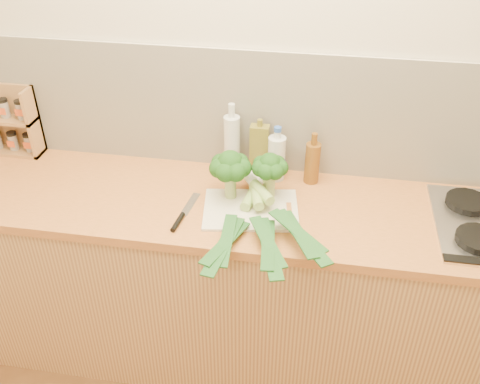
# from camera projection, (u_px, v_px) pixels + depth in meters

# --- Properties ---
(room_shell) EXTENTS (3.50, 3.50, 3.50)m
(room_shell) POSITION_uv_depth(u_px,v_px,m) (261.00, 113.00, 2.27)
(room_shell) COLOR beige
(room_shell) RESTS_ON ground
(counter) EXTENTS (3.20, 0.62, 0.90)m
(counter) POSITION_uv_depth(u_px,v_px,m) (249.00, 283.00, 2.44)
(counter) COLOR tan
(counter) RESTS_ON ground
(chopping_board) EXTENTS (0.41, 0.33, 0.01)m
(chopping_board) POSITION_uv_depth(u_px,v_px,m) (251.00, 210.00, 2.14)
(chopping_board) COLOR beige
(chopping_board) RESTS_ON counter
(broccoli_left) EXTENTS (0.17, 0.17, 0.21)m
(broccoli_left) POSITION_uv_depth(u_px,v_px,m) (230.00, 167.00, 2.13)
(broccoli_left) COLOR #95AB64
(broccoli_left) RESTS_ON chopping_board
(broccoli_right) EXTENTS (0.15, 0.15, 0.20)m
(broccoli_right) POSITION_uv_depth(u_px,v_px,m) (270.00, 168.00, 2.13)
(broccoli_right) COLOR #95AB64
(broccoli_right) RESTS_ON chopping_board
(leek_front) EXTENTS (0.16, 0.68, 0.04)m
(leek_front) POSITION_uv_depth(u_px,v_px,m) (245.00, 207.00, 2.11)
(leek_front) COLOR white
(leek_front) RESTS_ON chopping_board
(leek_mid) EXTENTS (0.24, 0.67, 0.04)m
(leek_mid) POSITION_uv_depth(u_px,v_px,m) (259.00, 206.00, 2.08)
(leek_mid) COLOR white
(leek_mid) RESTS_ON chopping_board
(leek_back) EXTENTS (0.41, 0.57, 0.04)m
(leek_back) POSITION_uv_depth(u_px,v_px,m) (271.00, 203.00, 2.07)
(leek_back) COLOR white
(leek_back) RESTS_ON chopping_board
(chefs_knife) EXTENTS (0.06, 0.27, 0.02)m
(chefs_knife) POSITION_uv_depth(u_px,v_px,m) (181.00, 217.00, 2.09)
(chefs_knife) COLOR silver
(chefs_knife) RESTS_ON counter
(spice_rack) EXTENTS (0.27, 0.11, 0.33)m
(spice_rack) POSITION_uv_depth(u_px,v_px,m) (10.00, 124.00, 2.47)
(spice_rack) COLOR #AB7849
(spice_rack) RESTS_ON counter
(oil_tin) EXTENTS (0.08, 0.05, 0.27)m
(oil_tin) POSITION_uv_depth(u_px,v_px,m) (259.00, 150.00, 2.31)
(oil_tin) COLOR olive
(oil_tin) RESTS_ON counter
(glass_bottle) EXTENTS (0.07, 0.07, 0.33)m
(glass_bottle) POSITION_uv_depth(u_px,v_px,m) (232.00, 144.00, 2.32)
(glass_bottle) COLOR silver
(glass_bottle) RESTS_ON counter
(amber_bottle) EXTENTS (0.06, 0.06, 0.23)m
(amber_bottle) POSITION_uv_depth(u_px,v_px,m) (312.00, 162.00, 2.27)
(amber_bottle) COLOR brown
(amber_bottle) RESTS_ON counter
(water_bottle) EXTENTS (0.08, 0.08, 0.23)m
(water_bottle) POSITION_uv_depth(u_px,v_px,m) (276.00, 159.00, 2.29)
(water_bottle) COLOR silver
(water_bottle) RESTS_ON counter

